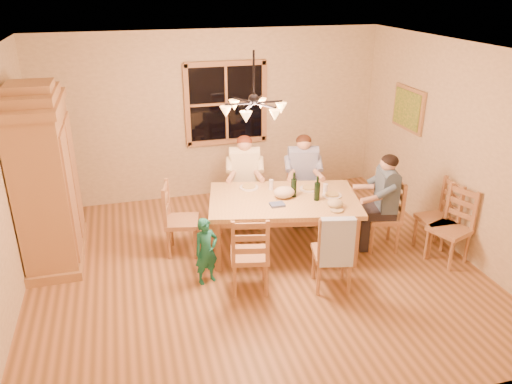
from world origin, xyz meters
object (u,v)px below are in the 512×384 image
object	(u,v)px
chair_near_left	(250,266)
adult_slate_man	(385,190)
chair_near_right	(332,264)
wine_bottle_a	(294,185)
chair_end_left	(183,232)
chair_end_right	(381,227)
child	(206,251)
armoire	(47,183)
chair_far_left	(245,202)
wine_bottle_b	(317,188)
chair_spare_back	(435,230)
chandelier	(254,108)
chair_far_right	(302,201)
adult_woman	(245,168)
chair_spare_front	(448,240)
adult_plaid_man	(303,167)
dining_table	(284,205)

from	to	relation	value
chair_near_left	adult_slate_man	size ratio (longest dim) A/B	1.13
chair_near_right	wine_bottle_a	xyz separation A→B (m)	(-0.14, 1.02, 0.62)
adult_slate_man	wine_bottle_a	xyz separation A→B (m)	(-1.17, 0.31, 0.08)
chair_end_left	chair_end_right	size ratio (longest dim) A/B	1.00
chair_near_right	child	size ratio (longest dim) A/B	1.18
chair_end_left	armoire	bearing A→B (deg)	-88.56
chair_far_left	wine_bottle_b	distance (m)	1.48
wine_bottle_b	chair_spare_back	bearing A→B (deg)	-13.87
chair_near_right	chair_near_left	bearing A→B (deg)	180.00
chandelier	chair_far_left	bearing A→B (deg)	80.71
chair_end_left	chair_spare_back	world-z (taller)	same
chair_near_left	armoire	bearing A→B (deg)	160.80
chair_end_right	child	size ratio (longest dim) A/B	1.18
wine_bottle_b	child	bearing A→B (deg)	-167.49
chair_far_right	chair_end_right	bearing A→B (deg)	136.64
chair_end_right	adult_slate_man	size ratio (longest dim) A/B	1.13
wine_bottle_b	chair_near_left	bearing A→B (deg)	-149.64
chair_end_right	chandelier	bearing A→B (deg)	104.51
chair_near_left	adult_woman	bearing A→B (deg)	90.00
armoire	child	world-z (taller)	armoire
chair_far_left	chair_spare_front	bearing A→B (deg)	152.78
adult_woman	wine_bottle_a	bearing A→B (deg)	125.78
chair_end_left	chair_far_right	bearing A→B (deg)	117.98
adult_plaid_man	chair_spare_front	world-z (taller)	adult_plaid_man
adult_slate_man	chair_end_left	bearing A→B (deg)	90.00
dining_table	chair_far_left	size ratio (longest dim) A/B	2.16
wine_bottle_a	chair_far_right	bearing A→B (deg)	61.96
wine_bottle_b	adult_plaid_man	bearing A→B (deg)	80.26
wine_bottle_a	wine_bottle_b	world-z (taller)	same
adult_plaid_man	chair_far_right	bearing A→B (deg)	-122.74
adult_woman	chair_spare_back	size ratio (longest dim) A/B	0.88
chair_near_right	adult_slate_man	size ratio (longest dim) A/B	1.13
adult_slate_man	child	bearing A→B (deg)	107.46
chair_end_left	wine_bottle_b	size ratio (longest dim) A/B	3.00
child	armoire	bearing A→B (deg)	128.51
chair_end_left	child	bearing A→B (deg)	25.22
dining_table	chair_far_right	bearing A→B (deg)	55.36
armoire	chair_near_left	size ratio (longest dim) A/B	2.32
chandelier	chair_far_right	size ratio (longest dim) A/B	0.78
dining_table	wine_bottle_a	distance (m)	0.30
armoire	chair_end_right	bearing A→B (deg)	-11.71
chair_far_left	chair_far_right	xyz separation A→B (m)	(0.84, -0.18, 0.00)
chandelier	chair_spare_back	size ratio (longest dim) A/B	0.78
armoire	child	bearing A→B (deg)	-31.49
armoire	chair_spare_front	world-z (taller)	armoire
chair_near_left	adult_plaid_man	xyz separation A→B (m)	(1.22, 1.60, 0.54)
chair_far_left	chair_near_left	size ratio (longest dim) A/B	1.00
chair_end_right	chair_spare_front	bearing A→B (deg)	-118.78
child	chair_spare_front	bearing A→B (deg)	-26.26
adult_woman	child	bearing A→B (deg)	72.72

